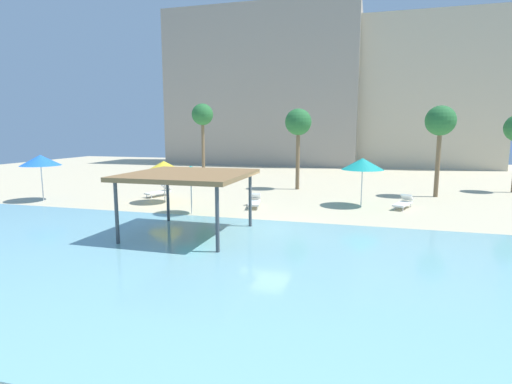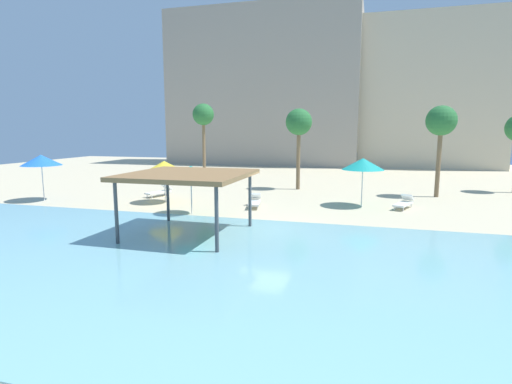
{
  "view_description": "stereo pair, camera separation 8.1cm",
  "coord_description": "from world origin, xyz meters",
  "views": [
    {
      "loc": [
        4.58,
        -17.0,
        4.34
      ],
      "look_at": [
        -0.76,
        2.0,
        1.3
      ],
      "focal_mm": 28.54,
      "sensor_mm": 36.0,
      "label": 1
    },
    {
      "loc": [
        4.65,
        -16.98,
        4.34
      ],
      "look_at": [
        -0.76,
        2.0,
        1.3
      ],
      "focal_mm": 28.54,
      "sensor_mm": 36.0,
      "label": 2
    }
  ],
  "objects": [
    {
      "name": "ground_plane",
      "position": [
        0.0,
        0.0,
        0.0
      ],
      "size": [
        80.0,
        80.0,
        0.0
      ],
      "primitive_type": "plane",
      "color": "beige"
    },
    {
      "name": "lagoon_water",
      "position": [
        0.0,
        -5.25,
        0.02
      ],
      "size": [
        44.0,
        13.5,
        0.04
      ],
      "primitive_type": "cube",
      "color": "#7AB7C1",
      "rests_on": "ground"
    },
    {
      "name": "shade_pavilion",
      "position": [
        -2.52,
        -1.93,
        2.45
      ],
      "size": [
        4.76,
        4.76,
        2.6
      ],
      "color": "#42474C",
      "rests_on": "ground"
    },
    {
      "name": "beach_umbrella_yellow_0",
      "position": [
        -7.16,
        4.62,
        2.2
      ],
      "size": [
        2.17,
        2.17,
        2.5
      ],
      "color": "silver",
      "rests_on": "ground"
    },
    {
      "name": "beach_umbrella_blue_1",
      "position": [
        -14.67,
        3.18,
        2.5
      ],
      "size": [
        2.36,
        2.36,
        2.82
      ],
      "color": "silver",
      "rests_on": "ground"
    },
    {
      "name": "beach_umbrella_teal_2",
      "position": [
        -4.21,
        1.98,
        2.24
      ],
      "size": [
        1.91,
        1.91,
        2.51
      ],
      "color": "silver",
      "rests_on": "ground"
    },
    {
      "name": "beach_umbrella_teal_3",
      "position": [
        4.18,
        6.67,
        2.42
      ],
      "size": [
        2.37,
        2.37,
        2.75
      ],
      "color": "silver",
      "rests_on": "ground"
    },
    {
      "name": "lounge_chair_0",
      "position": [
        -8.63,
        6.67,
        0.33
      ],
      "size": [
        1.24,
        1.99,
        0.74
      ],
      "rotation": [
        0.0,
        0.0,
        -1.93
      ],
      "color": "white",
      "rests_on": "ground"
    },
    {
      "name": "lounge_chair_1",
      "position": [
        6.48,
        6.62,
        0.33
      ],
      "size": [
        1.23,
        1.99,
        0.74
      ],
      "rotation": [
        0.0,
        0.0,
        -1.93
      ],
      "color": "white",
      "rests_on": "ground"
    },
    {
      "name": "lounge_chair_2",
      "position": [
        -1.61,
        4.74,
        0.33
      ],
      "size": [
        0.97,
        1.98,
        0.74
      ],
      "rotation": [
        0.0,
        0.0,
        -1.37
      ],
      "color": "white",
      "rests_on": "ground"
    },
    {
      "name": "palm_tree_0",
      "position": [
        -9.84,
        16.87,
        5.48
      ],
      "size": [
        1.9,
        1.9,
        6.6
      ],
      "color": "brown",
      "rests_on": "ground"
    },
    {
      "name": "palm_tree_1",
      "position": [
        -0.48,
        12.25,
        4.75
      ],
      "size": [
        1.9,
        1.9,
        5.82
      ],
      "color": "brown",
      "rests_on": "ground"
    },
    {
      "name": "palm_tree_3",
      "position": [
        8.78,
        11.31,
        4.77
      ],
      "size": [
        1.9,
        1.9,
        5.85
      ],
      "color": "brown",
      "rests_on": "ground"
    },
    {
      "name": "hotel_block_0",
      "position": [
        -8.69,
        33.61,
        9.33
      ],
      "size": [
        23.41,
        8.23,
        18.66
      ],
      "primitive_type": "cube",
      "color": "#9E9384",
      "rests_on": "ground"
    },
    {
      "name": "hotel_block_1",
      "position": [
        10.48,
        36.33,
        8.41
      ],
      "size": [
        16.04,
        10.96,
        16.82
      ],
      "primitive_type": "cube",
      "color": "beige",
      "rests_on": "ground"
    }
  ]
}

